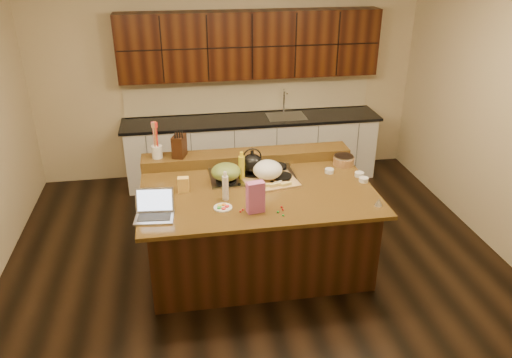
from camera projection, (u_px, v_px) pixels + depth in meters
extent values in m
cube|color=black|center=(257.00, 262.00, 5.58)|extent=(5.50, 5.00, 0.01)
cube|color=silver|center=(257.00, 8.00, 4.41)|extent=(5.50, 5.00, 0.01)
cube|color=#C7B48B|center=(228.00, 85.00, 7.22)|extent=(5.50, 0.01, 2.70)
cube|color=#C7B48B|center=(332.00, 318.00, 2.76)|extent=(5.50, 0.01, 2.70)
cube|color=#C7B48B|center=(507.00, 134.00, 5.40)|extent=(0.01, 5.00, 2.70)
cube|color=black|center=(257.00, 228.00, 5.39)|extent=(2.22, 1.42, 0.88)
cube|color=black|center=(257.00, 190.00, 5.19)|extent=(2.40, 1.60, 0.04)
cube|color=black|center=(247.00, 157.00, 5.77)|extent=(2.40, 0.30, 0.12)
cube|color=gray|center=(252.00, 175.00, 5.44)|extent=(0.92, 0.52, 0.02)
cylinder|color=black|center=(224.00, 171.00, 5.50)|extent=(0.22, 0.22, 0.03)
cylinder|color=black|center=(277.00, 167.00, 5.59)|extent=(0.22, 0.22, 0.03)
cylinder|color=black|center=(226.00, 181.00, 5.27)|extent=(0.22, 0.22, 0.03)
cylinder|color=black|center=(282.00, 177.00, 5.36)|extent=(0.22, 0.22, 0.03)
cylinder|color=black|center=(252.00, 174.00, 5.43)|extent=(0.22, 0.22, 0.03)
cube|color=silver|center=(252.00, 150.00, 7.36)|extent=(3.60, 0.62, 0.90)
cube|color=black|center=(252.00, 120.00, 7.15)|extent=(3.70, 0.66, 0.04)
cube|color=gray|center=(286.00, 117.00, 7.22)|extent=(0.55, 0.42, 0.01)
cylinder|color=gray|center=(284.00, 101.00, 7.30)|extent=(0.02, 0.02, 0.36)
cube|color=black|center=(250.00, 45.00, 6.84)|extent=(3.60, 0.34, 0.90)
cube|color=#C7B48B|center=(249.00, 95.00, 7.31)|extent=(3.60, 0.03, 0.50)
ellipsoid|color=black|center=(252.00, 163.00, 5.38)|extent=(0.24, 0.24, 0.21)
ellipsoid|color=#5B6F2C|center=(226.00, 172.00, 5.23)|extent=(0.34, 0.34, 0.17)
cube|color=#B7B7BC|center=(154.00, 218.00, 4.60)|extent=(0.38, 0.28, 0.02)
cube|color=black|center=(154.00, 217.00, 4.60)|extent=(0.31, 0.17, 0.00)
cube|color=#B7B7BC|center=(155.00, 200.00, 4.66)|extent=(0.36, 0.11, 0.23)
cube|color=silver|center=(155.00, 200.00, 4.65)|extent=(0.33, 0.09, 0.19)
cylinder|color=gold|center=(242.00, 168.00, 5.30)|extent=(0.08, 0.08, 0.27)
cylinder|color=silver|center=(225.00, 188.00, 4.90)|extent=(0.07, 0.07, 0.25)
cube|color=tan|center=(271.00, 182.00, 5.28)|extent=(0.60, 0.48, 0.02)
ellipsoid|color=white|center=(268.00, 170.00, 5.30)|extent=(0.32, 0.32, 0.20)
cube|color=#EDD872|center=(264.00, 186.00, 5.13)|extent=(0.12, 0.03, 0.03)
cube|color=#EDD872|center=(275.00, 185.00, 5.15)|extent=(0.12, 0.03, 0.03)
cube|color=#EDD872|center=(286.00, 184.00, 5.17)|extent=(0.12, 0.03, 0.03)
cylinder|color=gray|center=(282.00, 181.00, 5.27)|extent=(0.21, 0.09, 0.01)
cylinder|color=white|center=(359.00, 174.00, 5.43)|extent=(0.12, 0.12, 0.04)
cylinder|color=white|center=(364.00, 180.00, 5.31)|extent=(0.13, 0.13, 0.04)
cylinder|color=white|center=(329.00, 171.00, 5.51)|extent=(0.12, 0.12, 0.04)
cylinder|color=#996B3F|center=(344.00, 161.00, 5.70)|extent=(0.25, 0.25, 0.09)
cone|color=silver|center=(378.00, 202.00, 4.83)|extent=(0.09, 0.09, 0.07)
cube|color=#C05A9B|center=(256.00, 197.00, 4.66)|extent=(0.18, 0.11, 0.31)
cylinder|color=white|center=(223.00, 208.00, 4.79)|extent=(0.23, 0.23, 0.01)
cube|color=#F6C257|center=(183.00, 185.00, 5.07)|extent=(0.12, 0.09, 0.16)
cylinder|color=white|center=(157.00, 152.00, 5.57)|extent=(0.13, 0.13, 0.14)
cube|color=black|center=(179.00, 146.00, 5.58)|extent=(0.18, 0.23, 0.25)
ellipsoid|color=red|center=(240.00, 212.00, 4.71)|extent=(0.02, 0.02, 0.02)
ellipsoid|color=#198C26|center=(261.00, 209.00, 4.76)|extent=(0.02, 0.02, 0.02)
ellipsoid|color=red|center=(260.00, 210.00, 4.74)|extent=(0.02, 0.02, 0.02)
ellipsoid|color=#198C26|center=(278.00, 212.00, 4.70)|extent=(0.02, 0.02, 0.02)
ellipsoid|color=red|center=(282.00, 207.00, 4.79)|extent=(0.02, 0.02, 0.02)
ellipsoid|color=#198C26|center=(283.00, 215.00, 4.64)|extent=(0.02, 0.02, 0.02)
ellipsoid|color=red|center=(283.00, 209.00, 4.74)|extent=(0.02, 0.02, 0.02)
ellipsoid|color=#198C26|center=(246.00, 207.00, 4.79)|extent=(0.02, 0.02, 0.02)
ellipsoid|color=red|center=(243.00, 210.00, 4.74)|extent=(0.02, 0.02, 0.02)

